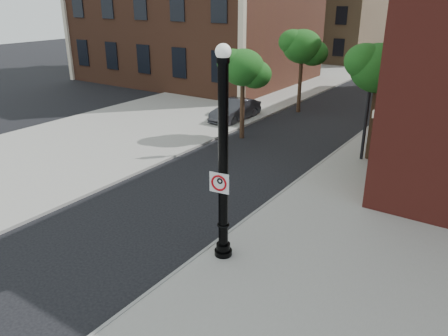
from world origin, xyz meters
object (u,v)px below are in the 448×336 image
Objects in this scene: no_parking_sign at (219,183)px; lamppost at (223,169)px; parked_car at (235,110)px; traffic_signal_left at (223,97)px; traffic_signal_right at (370,90)px.

lamppost is at bearing 73.48° from no_parking_sign.
no_parking_sign is (-0.02, -0.16, -0.36)m from lamppost.
traffic_signal_left is (2.81, -5.43, 2.13)m from parked_car.
parked_car is 9.42m from traffic_signal_right.
lamppost is 1.55× the size of parked_car.
no_parking_sign is at bearing -97.96° from lamppost.
parked_car is (-7.85, 12.98, -1.80)m from no_parking_sign.
traffic_signal_left is 6.46m from traffic_signal_right.
no_parking_sign is 15.28m from parked_car.
lamppost is at bearing -58.50° from parked_car.
traffic_signal_right is at bearing 77.10° from no_parking_sign.
lamppost reaches higher than traffic_signal_right.
parked_car is at bearing 112.58° from no_parking_sign.
traffic_signal_left is at bearing -129.89° from traffic_signal_right.
traffic_signal_right reaches higher than no_parking_sign.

